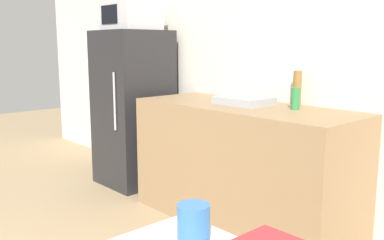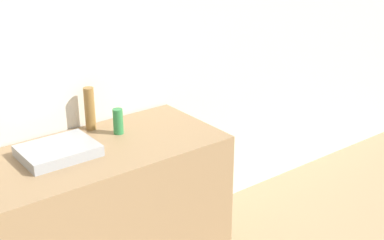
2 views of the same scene
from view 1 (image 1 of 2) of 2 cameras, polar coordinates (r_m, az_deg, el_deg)
name	(u,v)px [view 1 (image 1 of 2)]	position (r m, az deg, el deg)	size (l,w,h in m)	color
wall_back	(288,57)	(3.48, 12.65, 8.26)	(8.00, 0.06, 2.60)	silver
refrigerator	(133,108)	(4.32, -7.84, 1.55)	(0.63, 0.64, 1.53)	#232326
microwave	(131,15)	(4.28, -8.15, 13.66)	(0.49, 0.43, 0.29)	#BCBCC1
counter	(242,165)	(3.37, 6.64, -5.96)	(1.82, 0.70, 0.94)	#937551
sink_basin	(244,101)	(3.32, 6.94, 2.59)	(0.40, 0.31, 0.06)	#9EA3A8
bottle_tall	(297,88)	(3.30, 13.84, 4.12)	(0.06, 0.06, 0.27)	olive
bottle_short	(295,99)	(3.12, 13.63, 2.78)	(0.06, 0.06, 0.16)	#2D7F42
jar	(194,222)	(1.00, 0.22, -13.41)	(0.08, 0.08, 0.08)	#336BB2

